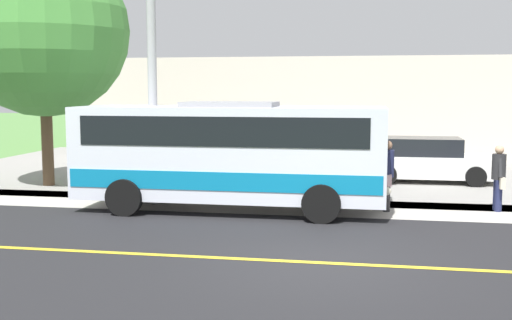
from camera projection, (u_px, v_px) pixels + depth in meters
ground_plane at (320, 263)px, 11.03m from camera, size 120.00×120.00×0.00m
road_surface at (320, 263)px, 11.03m from camera, size 8.00×100.00×0.01m
sidewalk at (335, 208)px, 16.12m from camera, size 2.40×100.00×0.01m
parking_lot_surface at (429, 173)px, 22.64m from camera, size 14.00×36.00×0.01m
road_centre_line at (320, 263)px, 11.03m from camera, size 0.16×100.00×0.00m
shuttle_bus_front at (230, 151)px, 15.67m from camera, size 2.56×7.77×2.73m
pedestrian_with_bags at (499, 176)px, 15.63m from camera, size 0.72×0.34×1.65m
pedestrian_waiting at (387, 173)px, 15.64m from camera, size 0.72×0.34×1.77m
street_light_pole at (150, 27)px, 16.11m from camera, size 1.97×0.24×8.44m
parked_car_near at (427, 161)px, 20.59m from camera, size 2.03×4.40×1.45m
tree_curbside at (43, 31)px, 19.31m from camera, size 5.31×5.31×7.48m
commercial_building at (317, 105)px, 32.02m from camera, size 10.00×21.59×4.43m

